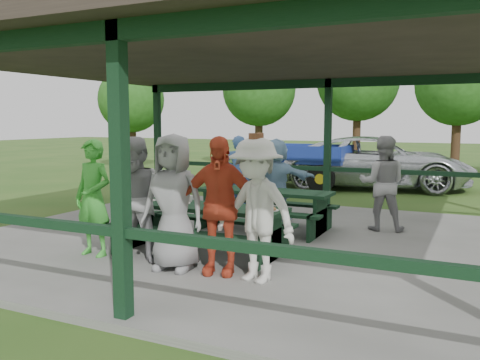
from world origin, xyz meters
The scene contains 20 objects.
ground centered at (0.00, 0.00, 0.00)m, with size 90.00×90.00×0.00m, color #284F18.
concrete_slab centered at (0.00, 0.00, 0.05)m, with size 10.00×8.00×0.10m, color slate.
pavilion_structure centered at (0.00, 0.00, 3.17)m, with size 10.60×8.60×3.24m.
picnic_table_near centered at (-0.56, -1.20, 0.58)m, with size 2.68×1.39×0.75m.
picnic_table_far centered at (-0.35, 0.80, 0.57)m, with size 2.52×1.39×0.75m.
table_setting centered at (-0.52, -1.16, 0.88)m, with size 2.52×0.45×0.10m.
contestant_green centered at (-1.96, -2.01, 0.98)m, with size 0.64×0.42×1.76m, color green.
contestant_grey_left centered at (-1.11, -2.05, 1.00)m, with size 0.88×0.68×1.81m, color gray.
contestant_grey_mid centered at (-0.47, -2.12, 1.03)m, with size 0.91×0.59×1.86m, color gray.
contestant_red centered at (0.17, -2.02, 1.02)m, with size 1.08×0.45×1.84m, color #C54125.
contestant_white_fedora centered at (0.75, -2.11, 1.02)m, with size 1.31×0.94×1.88m.
spectator_lblue centered at (-0.47, 1.72, 0.94)m, with size 1.56×0.50×1.68m, color #7FA7C4.
spectator_blue centered at (-1.56, 2.20, 0.96)m, with size 0.62×0.41×1.71m, color #3B5E9A.
spectator_grey centered at (1.65, 1.70, 0.98)m, with size 0.85×0.67×1.76m, color gray.
pickup_truck centered at (0.27, 8.49, 0.82)m, with size 2.72×5.90×1.64m, color silver.
farm_trailer centered at (-1.97, 7.53, 0.74)m, with size 4.25×1.92×1.48m.
tree_far_left centered at (-6.06, 13.74, 3.53)m, with size 3.34×3.34×5.22m.
tree_left centered at (-2.01, 15.81, 3.97)m, with size 3.75×3.75×5.86m.
tree_mid centered at (2.30, 14.71, 3.61)m, with size 3.42×3.42×5.34m.
tree_edge_left centered at (-10.72, 10.40, 3.03)m, with size 2.88×2.88×4.50m.
Camera 1 is at (3.28, -7.87, 2.13)m, focal length 38.00 mm.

